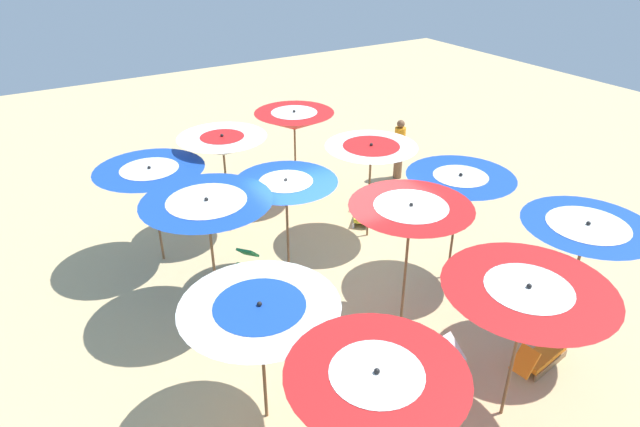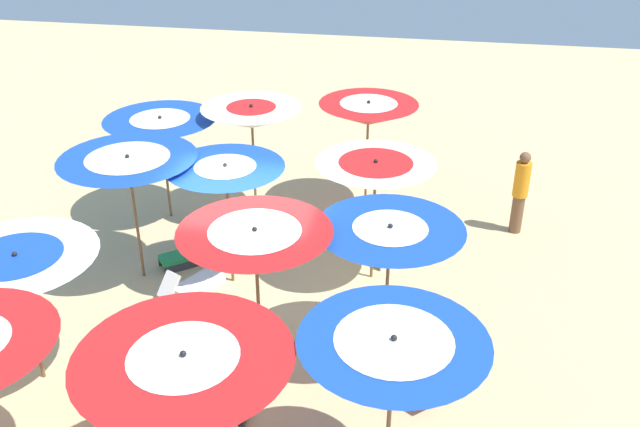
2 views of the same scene
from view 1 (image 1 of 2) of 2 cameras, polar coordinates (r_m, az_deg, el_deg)
The scene contains 20 objects.
ground at distance 10.97m, azimuth 1.84°, elevation -8.64°, with size 37.29×37.29×0.04m, color #D1B57F.
beach_umbrella_0 at distance 11.61m, azimuth -17.15°, elevation 3.62°, with size 2.20×2.20×2.20m.
beach_umbrella_1 at distance 9.70m, azimuth -11.56°, elevation 0.20°, with size 2.29×2.29×2.37m.
beach_umbrella_2 at distance 7.50m, azimuth -6.22°, elevation -10.37°, with size 2.18×2.18×2.13m.
beach_umbrella_3 at distance 6.44m, azimuth 5.83°, elevation -17.13°, with size 2.08×2.08×2.24m.
beach_umbrella_4 at distance 12.34m, azimuth -10.03°, elevation 6.94°, with size 1.96×1.96×2.42m.
beach_umbrella_5 at distance 10.40m, azimuth -3.53°, elevation 2.51°, with size 1.96×1.96×2.28m.
beach_umbrella_6 at distance 9.22m, azimuth 9.35°, elevation -0.03°, with size 2.08×2.08×2.46m.
beach_umbrella_7 at distance 7.86m, azimuth 20.57°, elevation -8.42°, with size 2.28×2.28×2.38m.
beach_umbrella_8 at distance 13.82m, azimuth -2.68°, elevation 9.59°, with size 1.98×1.98×2.39m.
beach_umbrella_9 at distance 12.02m, azimuth 5.30°, elevation 6.25°, with size 2.01×2.01×2.30m.
beach_umbrella_10 at distance 10.77m, azimuth 14.26°, elevation 2.93°, with size 2.06×2.06×2.35m.
beach_umbrella_11 at distance 9.61m, azimuth 25.83°, elevation -1.86°, with size 2.04×2.04×2.42m.
lounger_0 at distance 11.61m, azimuth 16.04°, elevation -6.15°, with size 1.11×1.18×0.67m.
lounger_1 at distance 11.33m, azimuth -8.53°, elevation -6.20°, with size 1.20×1.09×0.58m.
lounger_2 at distance 13.57m, azimuth 4.57°, elevation 0.30°, with size 1.13×1.14×0.58m.
lounger_3 at distance 10.04m, azimuth 21.84°, elevation -13.61°, with size 1.29×0.51×0.62m.
lounger_4 at distance 10.78m, azimuth -4.52°, elevation -8.00°, with size 0.89×1.27×0.62m.
lounger_5 at distance 9.78m, azimuth 11.07°, elevation -12.98°, with size 0.47×1.27×0.58m.
beachgoer_0 at distance 15.55m, azimuth 8.20°, elevation 6.72°, with size 0.30×0.30×1.71m.
Camera 1 is at (4.87, 7.25, 6.62)m, focal length 30.88 mm.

